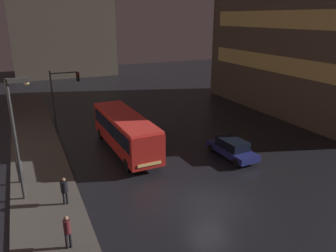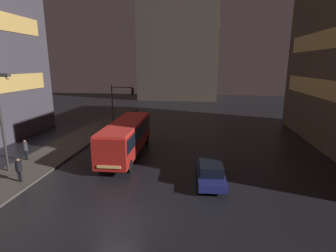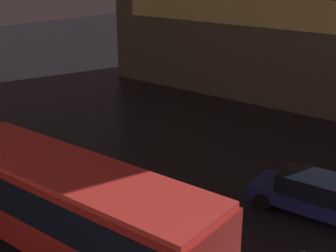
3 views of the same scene
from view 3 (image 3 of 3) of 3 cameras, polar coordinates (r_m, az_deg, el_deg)
The scene contains 2 objects.
bus_near at distance 14.50m, azimuth -11.73°, elevation -9.22°, with size 2.85×10.29×3.14m.
car_taxi at distance 18.03m, azimuth 17.46°, elevation -7.96°, with size 2.08×4.74×1.49m.
Camera 3 is at (-9.94, -0.27, 8.84)m, focal length 50.00 mm.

